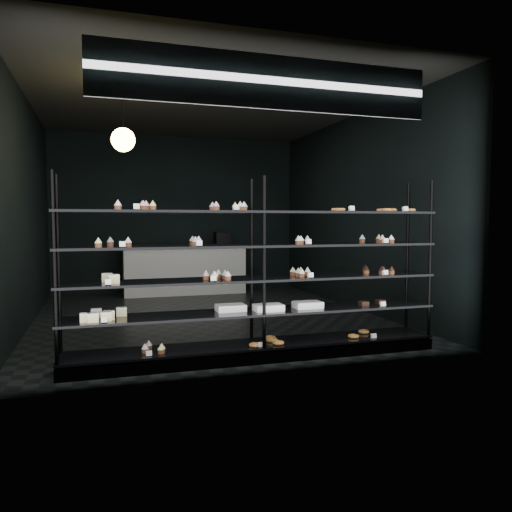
# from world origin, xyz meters

# --- Properties ---
(room) EXTENTS (5.01, 6.01, 3.20)m
(room) POSITION_xyz_m (0.00, 0.00, 1.60)
(room) COLOR black
(room) RESTS_ON ground
(display_shelf) EXTENTS (4.00, 0.50, 1.91)m
(display_shelf) POSITION_xyz_m (0.01, -2.45, 0.63)
(display_shelf) COLOR black
(display_shelf) RESTS_ON room
(signage) EXTENTS (3.30, 0.05, 0.50)m
(signage) POSITION_xyz_m (0.00, -2.93, 2.75)
(signage) COLOR #0D1142
(signage) RESTS_ON room
(pendant_lamp) EXTENTS (0.29, 0.29, 0.87)m
(pendant_lamp) POSITION_xyz_m (-1.25, -1.04, 2.45)
(pendant_lamp) COLOR black
(pendant_lamp) RESTS_ON room
(service_counter) EXTENTS (2.48, 0.65, 1.23)m
(service_counter) POSITION_xyz_m (0.07, 2.50, 0.50)
(service_counter) COLOR beige
(service_counter) RESTS_ON room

